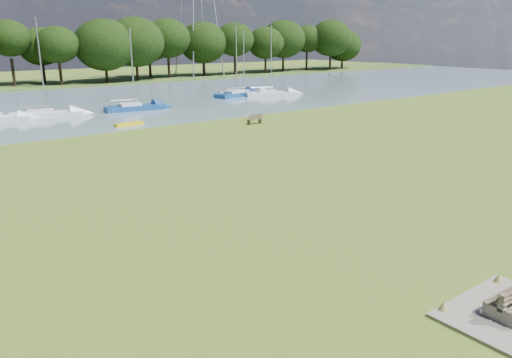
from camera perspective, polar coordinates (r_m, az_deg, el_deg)
ground at (r=25.79m, az=-1.66°, el=-2.39°), size 220.00×220.00×0.00m
river at (r=64.00m, az=-24.49°, el=7.34°), size 220.00×40.00×0.10m
riverbank_bench at (r=47.85m, az=-0.11°, el=6.86°), size 1.56×0.48×0.96m
kayak at (r=48.33m, az=-14.30°, el=6.10°), size 2.77×0.76×0.27m
tree_line at (r=90.73m, az=-23.78°, el=13.88°), size 159.30×9.39×11.36m
sailboat_0 at (r=69.86m, az=-2.25°, el=9.83°), size 7.56×3.82×9.35m
sailboat_1 at (r=56.09m, az=-22.92°, el=7.03°), size 7.40×3.99×9.85m
sailboat_2 at (r=70.60m, az=1.64°, el=9.90°), size 7.50×4.51×9.49m
sailboat_4 at (r=71.70m, az=-1.44°, el=9.94°), size 7.37×2.89×8.87m
sailboat_8 at (r=58.15m, az=-13.74°, el=8.14°), size 6.76×2.57×8.86m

